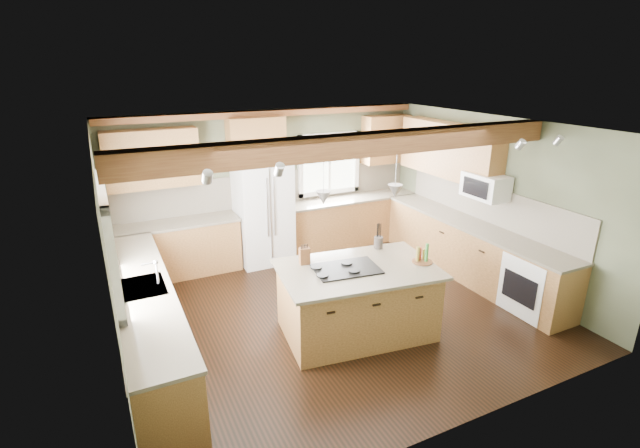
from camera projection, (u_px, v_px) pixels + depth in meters
name	position (u px, v px, depth m)	size (l,w,h in m)	color
floor	(335.00, 310.00, 6.63)	(5.60, 5.60, 0.00)	black
ceiling	(337.00, 127.00, 5.77)	(5.60, 5.60, 0.00)	silver
wall_back	(271.00, 183.00, 8.32)	(5.60, 5.60, 0.00)	#404531
wall_left	(109.00, 263.00, 5.04)	(5.00, 5.00, 0.00)	#404531
wall_right	(492.00, 199.00, 7.36)	(5.00, 5.00, 0.00)	#404531
ceiling_beam	(362.00, 145.00, 5.30)	(5.55, 0.26, 0.26)	#4D2616
soffit_trim	(271.00, 113.00, 7.82)	(5.55, 0.20, 0.10)	#4D2616
backsplash_back	(272.00, 188.00, 8.34)	(5.58, 0.03, 0.58)	brown
backsplash_right	(488.00, 204.00, 7.42)	(0.03, 3.70, 0.58)	brown
base_cab_back_left	(177.00, 250.00, 7.61)	(2.02, 0.60, 0.88)	brown
counter_back_left	(174.00, 224.00, 7.46)	(2.06, 0.64, 0.04)	brown
base_cab_back_right	(350.00, 221.00, 8.97)	(2.62, 0.60, 0.88)	brown
counter_back_right	(351.00, 199.00, 8.81)	(2.66, 0.64, 0.04)	brown
base_cab_left	(147.00, 323.00, 5.50)	(0.60, 3.70, 0.88)	brown
counter_left	(142.00, 288.00, 5.34)	(0.64, 3.74, 0.04)	brown
base_cab_right	(469.00, 251.00, 7.56)	(0.60, 3.70, 0.88)	brown
counter_right	(472.00, 225.00, 7.41)	(0.64, 3.74, 0.04)	brown
upper_cab_back_left	(152.00, 159.00, 7.13)	(1.40, 0.35, 0.90)	brown
upper_cab_over_fridge	(256.00, 138.00, 7.76)	(0.96, 0.35, 0.70)	brown
upper_cab_right	(449.00, 150.00, 7.83)	(0.35, 2.20, 0.90)	brown
upper_cab_back_corner	(386.00, 139.00, 8.91)	(0.90, 0.35, 0.90)	brown
window_left	(107.00, 239.00, 5.01)	(0.04, 1.60, 1.05)	white
window_back	(329.00, 164.00, 8.69)	(1.10, 0.04, 1.00)	white
sink	(142.00, 288.00, 5.34)	(0.50, 0.65, 0.03)	#262628
faucet	(157.00, 273.00, 5.37)	(0.02, 0.02, 0.28)	#B2B2B7
dishwasher	(165.00, 389.00, 4.40)	(0.60, 0.60, 0.84)	white
oven	(535.00, 284.00, 6.46)	(0.60, 0.72, 0.84)	white
microwave	(485.00, 186.00, 7.14)	(0.40, 0.70, 0.38)	white
pendant_left	(323.00, 198.00, 5.36)	(0.18, 0.18, 0.16)	#B2B2B7
pendant_right	(395.00, 191.00, 5.63)	(0.18, 0.18, 0.16)	#B2B2B7
refrigerator	(263.00, 212.00, 8.01)	(0.90, 0.74, 1.80)	white
island	(357.00, 302.00, 5.97)	(1.84, 1.13, 0.88)	brown
island_top	(358.00, 269.00, 5.82)	(1.97, 1.25, 0.04)	brown
cooktop	(346.00, 269.00, 5.77)	(0.80, 0.53, 0.02)	black
knife_block	(305.00, 256.00, 5.90)	(0.13, 0.10, 0.22)	brown
utensil_crock	(378.00, 243.00, 6.40)	(0.12, 0.12, 0.16)	#38302C
bottle_tray	(423.00, 254.00, 5.94)	(0.26, 0.26, 0.24)	brown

